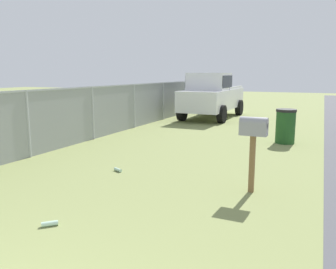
# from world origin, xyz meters

# --- Properties ---
(mailbox) EXTENTS (0.22, 0.47, 1.34)m
(mailbox) POSITION_xyz_m (5.47, -1.26, 1.06)
(mailbox) COLOR brown
(mailbox) RESTS_ON ground
(pickup_truck) EXTENTS (4.83, 2.10, 2.09)m
(pickup_truck) POSITION_xyz_m (15.10, 2.42, 1.10)
(pickup_truck) COLOR silver
(pickup_truck) RESTS_ON ground
(trash_bin) EXTENTS (0.59, 0.59, 1.02)m
(trash_bin) POSITION_xyz_m (10.28, -1.35, 0.52)
(trash_bin) COLOR #1E4C1E
(trash_bin) RESTS_ON ground
(fence_section) EXTENTS (15.94, 0.07, 1.67)m
(fence_section) POSITION_xyz_m (8.47, 4.29, 0.91)
(fence_section) COLOR #9EA3A8
(fence_section) RESTS_ON ground
(litter_bottle_by_mailbox) EXTENTS (0.16, 0.23, 0.07)m
(litter_bottle_by_mailbox) POSITION_xyz_m (5.62, 1.59, 0.04)
(litter_bottle_by_mailbox) COLOR #B2D8BF
(litter_bottle_by_mailbox) RESTS_ON ground
(litter_bottle_midfield_a) EXTENTS (0.20, 0.21, 0.07)m
(litter_bottle_midfield_a) POSITION_xyz_m (2.93, 1.00, 0.04)
(litter_bottle_midfield_a) COLOR #B2D8BF
(litter_bottle_midfield_a) RESTS_ON ground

